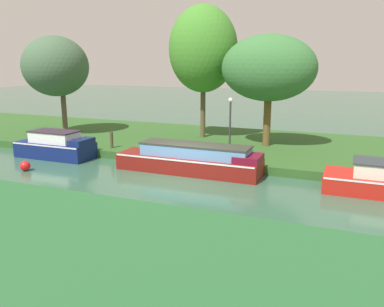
% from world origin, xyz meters
% --- Properties ---
extents(ground_plane, '(120.00, 120.00, 0.00)m').
position_xyz_m(ground_plane, '(0.00, 0.00, 0.00)').
color(ground_plane, '#335C45').
extents(riverbank_far, '(72.00, 10.00, 0.40)m').
position_xyz_m(riverbank_far, '(0.00, 7.00, 0.20)').
color(riverbank_far, '#2E5723').
rests_on(riverbank_far, ground_plane).
extents(riverbank_near, '(72.00, 10.00, 0.40)m').
position_xyz_m(riverbank_near, '(0.00, -9.00, 0.20)').
color(riverbank_near, '#255B2F').
rests_on(riverbank_near, ground_plane).
extents(navy_barge, '(4.22, 1.71, 1.44)m').
position_xyz_m(navy_barge, '(-7.75, 1.20, 0.62)').
color(navy_barge, navy).
rests_on(navy_barge, ground_plane).
extents(maroon_narrowboat, '(6.76, 1.67, 1.36)m').
position_xyz_m(maroon_narrowboat, '(0.08, 1.20, 0.61)').
color(maroon_narrowboat, maroon).
rests_on(maroon_narrowboat, ground_plane).
extents(willow_tree_left, '(4.11, 4.13, 6.20)m').
position_xyz_m(willow_tree_left, '(-10.90, 5.26, 4.71)').
color(willow_tree_left, brown).
rests_on(willow_tree_left, riverbank_far).
extents(willow_tree_centre, '(4.14, 3.90, 7.89)m').
position_xyz_m(willow_tree_centre, '(-1.88, 7.71, 5.72)').
color(willow_tree_centre, brown).
rests_on(willow_tree_centre, riverbank_far).
extents(willow_tree_right, '(5.12, 3.26, 6.03)m').
position_xyz_m(willow_tree_right, '(2.35, 6.38, 4.64)').
color(willow_tree_right, brown).
rests_on(willow_tree_right, riverbank_far).
extents(lamp_post, '(0.24, 0.24, 2.82)m').
position_xyz_m(lamp_post, '(0.93, 4.29, 2.18)').
color(lamp_post, '#333338').
rests_on(lamp_post, riverbank_far).
extents(mooring_post_near, '(0.17, 0.17, 0.89)m').
position_xyz_m(mooring_post_near, '(-5.30, 2.79, 0.84)').
color(mooring_post_near, '#463E29').
rests_on(mooring_post_near, riverbank_far).
extents(channel_buoy, '(0.47, 0.47, 0.47)m').
position_xyz_m(channel_buoy, '(-7.26, -1.50, 0.24)').
color(channel_buoy, red).
rests_on(channel_buoy, ground_plane).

